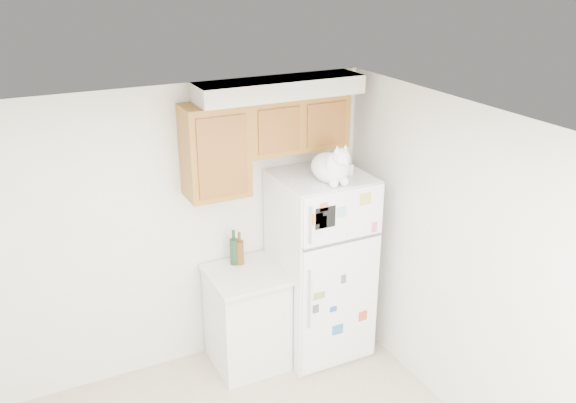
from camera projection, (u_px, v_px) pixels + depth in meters
room_shell at (250, 285)px, 3.48m from camera, size 3.84×4.04×2.52m
refrigerator at (320, 265)px, 5.42m from camera, size 0.76×0.78×1.70m
base_counter at (247, 317)px, 5.35m from camera, size 0.64×0.64×0.92m
cat at (332, 167)px, 4.91m from camera, size 0.35×0.51×0.36m
storage_box_back at (339, 163)px, 5.27m from camera, size 0.21×0.18×0.10m
storage_box_front at (342, 169)px, 5.13m from camera, size 0.16×0.13×0.09m
bottle_green at (234, 247)px, 5.25m from camera, size 0.07×0.07×0.32m
bottle_amber at (240, 248)px, 5.25m from camera, size 0.07×0.07×0.30m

